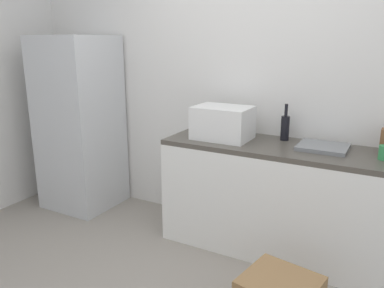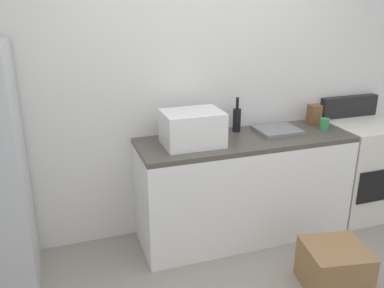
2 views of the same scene
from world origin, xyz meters
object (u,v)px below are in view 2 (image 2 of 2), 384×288
at_px(stove_oven, 359,167).
at_px(cardboard_box_large, 334,267).
at_px(coffee_mug, 324,124).
at_px(microwave, 192,128).
at_px(wine_bottle, 237,119).
at_px(knife_block, 314,115).

bearing_deg(stove_oven, cardboard_box_large, -135.76).
height_order(stove_oven, coffee_mug, stove_oven).
relative_size(stove_oven, microwave, 2.39).
relative_size(microwave, wine_bottle, 1.53).
bearing_deg(cardboard_box_large, knife_block, 66.73).
xyz_separation_m(stove_oven, coffee_mug, (-0.47, -0.02, 0.48)).
height_order(wine_bottle, knife_block, wine_bottle).
xyz_separation_m(wine_bottle, knife_block, (0.76, -0.03, -0.02)).
relative_size(coffee_mug, knife_block, 0.56).
height_order(stove_oven, knife_block, stove_oven).
bearing_deg(coffee_mug, cardboard_box_large, -116.94).
relative_size(stove_oven, wine_bottle, 3.67).
relative_size(stove_oven, knife_block, 6.11).
bearing_deg(stove_oven, microwave, -179.34).
distance_m(wine_bottle, knife_block, 0.76).
height_order(wine_bottle, cardboard_box_large, wine_bottle).
bearing_deg(knife_block, stove_oven, -17.62).
bearing_deg(knife_block, coffee_mug, -92.03).
bearing_deg(microwave, stove_oven, 0.66).
bearing_deg(microwave, knife_block, 7.76).
xyz_separation_m(stove_oven, wine_bottle, (-1.22, 0.18, 0.54)).
relative_size(wine_bottle, coffee_mug, 3.00).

